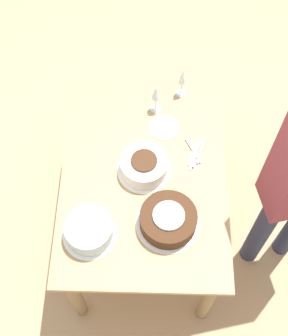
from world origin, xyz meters
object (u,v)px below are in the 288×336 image
(wine_glass_far, at_px, (182,78))
(cake_back_decorated, at_px, (89,231))
(cake_center_white, at_px, (145,166))
(cake_front_chocolate, at_px, (168,220))
(wine_glass_near, at_px, (156,94))

(wine_glass_far, bearing_deg, cake_back_decorated, 152.76)
(cake_center_white, distance_m, cake_back_decorated, 0.45)
(cake_center_white, height_order, wine_glass_far, wine_glass_far)
(cake_center_white, bearing_deg, wine_glass_far, -20.76)
(cake_center_white, bearing_deg, cake_front_chocolate, -157.98)
(cake_back_decorated, distance_m, wine_glass_far, 1.01)
(cake_back_decorated, bearing_deg, wine_glass_far, -27.24)
(cake_center_white, xyz_separation_m, cake_front_chocolate, (-0.30, -0.12, -0.00))
(cake_front_chocolate, bearing_deg, cake_back_decorated, 99.99)
(cake_back_decorated, height_order, wine_glass_near, wine_glass_near)
(wine_glass_near, height_order, wine_glass_far, wine_glass_far)
(cake_back_decorated, bearing_deg, cake_center_white, -35.26)
(cake_front_chocolate, xyz_separation_m, cake_back_decorated, (-0.07, 0.38, 0.00))
(cake_center_white, height_order, wine_glass_near, wine_glass_near)
(cake_front_chocolate, relative_size, wine_glass_near, 1.68)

